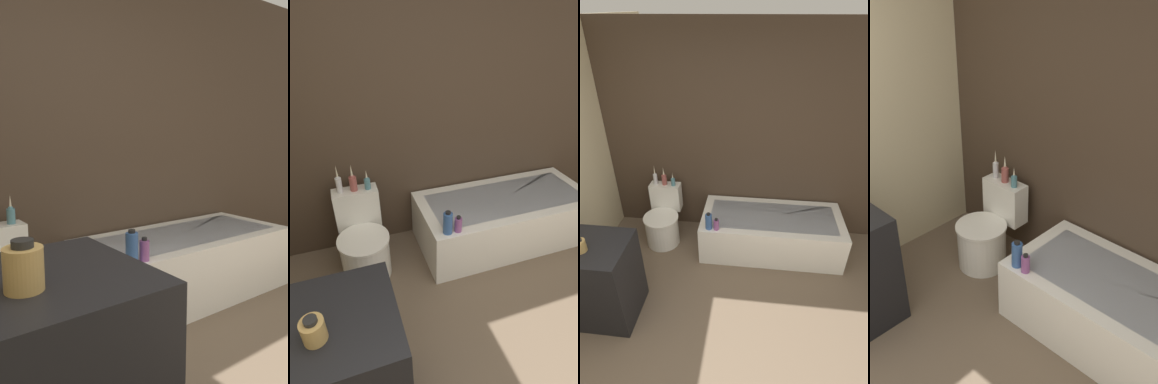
# 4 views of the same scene
# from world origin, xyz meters

# --- Properties ---
(wall_back_tiled) EXTENTS (6.40, 0.06, 2.60)m
(wall_back_tiled) POSITION_xyz_m (0.00, 2.32, 1.30)
(wall_back_tiled) COLOR #423326
(wall_back_tiled) RESTS_ON ground_plane
(bathtub) EXTENTS (1.70, 0.78, 0.49)m
(bathtub) POSITION_xyz_m (0.72, 1.89, 0.25)
(bathtub) COLOR white
(bathtub) RESTS_ON ground
(toilet) EXTENTS (0.44, 0.60, 0.71)m
(toilet) POSITION_xyz_m (-0.67, 1.91, 0.29)
(toilet) COLOR white
(toilet) RESTS_ON ground
(soap_bottle_glass) EXTENTS (0.10, 0.10, 0.13)m
(soap_bottle_glass) POSITION_xyz_m (-0.96, 0.67, 0.94)
(soap_bottle_glass) COLOR tan
(soap_bottle_glass) RESTS_ON vanity_counter
(vase_bronze) EXTENTS (0.05, 0.05, 0.18)m
(vase_bronze) POSITION_xyz_m (-0.55, 2.12, 0.77)
(vase_bronze) COLOR teal
(vase_bronze) RESTS_ON toilet
(shampoo_bottle_tall) EXTENTS (0.08, 0.08, 0.21)m
(shampoo_bottle_tall) POSITION_xyz_m (-0.01, 1.57, 0.59)
(shampoo_bottle_tall) COLOR #335999
(shampoo_bottle_tall) RESTS_ON bathtub
(shampoo_bottle_short) EXTENTS (0.06, 0.06, 0.15)m
(shampoo_bottle_short) POSITION_xyz_m (0.08, 1.56, 0.56)
(shampoo_bottle_short) COLOR #8C4C8C
(shampoo_bottle_short) RESTS_ON bathtub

